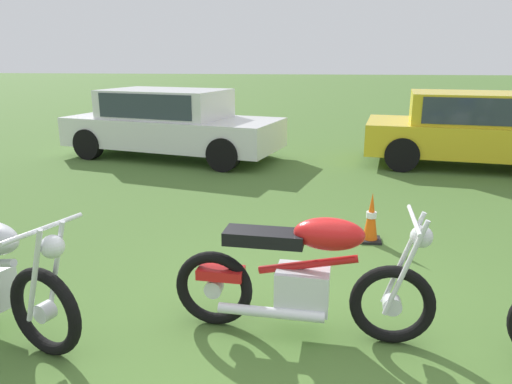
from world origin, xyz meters
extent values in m
plane|color=#476B2D|center=(0.00, 0.00, 0.00)|extent=(120.00, 120.00, 0.00)
torus|color=black|center=(-1.82, -0.49, 0.33)|extent=(0.66, 0.30, 0.67)
cylinder|color=silver|center=(-1.82, -0.49, 0.33)|extent=(0.17, 0.14, 0.14)
cylinder|color=silver|center=(-1.73, -0.43, 0.66)|extent=(0.26, 0.12, 0.72)
cylinder|color=silver|center=(-1.79, -0.60, 0.66)|extent=(0.26, 0.12, 0.72)
cylinder|color=silver|center=(-1.72, -0.53, 0.98)|extent=(0.24, 0.62, 0.03)
sphere|color=silver|center=(-1.66, -0.54, 0.86)|extent=(0.20, 0.20, 0.16)
torus|color=black|center=(0.65, -0.03, 0.31)|extent=(0.63, 0.13, 0.62)
torus|color=black|center=(-0.71, 0.06, 0.31)|extent=(0.63, 0.13, 0.62)
cylinder|color=silver|center=(0.65, -0.03, 0.31)|extent=(0.15, 0.11, 0.14)
cylinder|color=silver|center=(-0.71, 0.06, 0.31)|extent=(0.15, 0.11, 0.14)
cylinder|color=silver|center=(0.72, 0.06, 0.65)|extent=(0.27, 0.05, 0.74)
cylinder|color=silver|center=(0.70, -0.12, 0.65)|extent=(0.27, 0.05, 0.74)
cube|color=silver|center=(-0.01, 0.01, 0.38)|extent=(0.42, 0.32, 0.32)
cylinder|color=red|center=(0.02, 0.01, 0.58)|extent=(0.75, 0.11, 0.21)
ellipsoid|color=red|center=(0.17, 0.00, 0.83)|extent=(0.54, 0.29, 0.24)
cube|color=black|center=(-0.31, 0.03, 0.77)|extent=(0.61, 0.28, 0.10)
cube|color=red|center=(-0.65, 0.05, 0.45)|extent=(0.37, 0.20, 0.08)
cylinder|color=silver|center=(0.75, -0.03, 0.98)|extent=(0.07, 0.64, 0.03)
sphere|color=silver|center=(0.81, -0.04, 0.86)|extent=(0.17, 0.17, 0.16)
cylinder|color=silver|center=(-0.24, -0.13, 0.24)|extent=(0.80, 0.13, 0.08)
cube|color=silver|center=(-3.01, 6.54, 0.55)|extent=(4.82, 2.81, 0.60)
cube|color=silver|center=(-3.15, 6.58, 1.13)|extent=(2.80, 2.15, 0.60)
cube|color=#2D3842|center=(-3.15, 6.58, 1.15)|extent=(2.45, 2.09, 0.48)
cylinder|color=black|center=(-1.29, 6.97, 0.32)|extent=(0.67, 0.37, 0.64)
cylinder|color=black|center=(-1.69, 5.36, 0.32)|extent=(0.67, 0.37, 0.64)
cylinder|color=black|center=(-4.32, 7.72, 0.32)|extent=(0.67, 0.37, 0.64)
cylinder|color=black|center=(-4.72, 6.11, 0.32)|extent=(0.67, 0.37, 0.64)
cube|color=gold|center=(3.19, 6.44, 0.55)|extent=(4.50, 2.46, 0.60)
cube|color=gold|center=(3.04, 6.47, 1.13)|extent=(2.57, 1.99, 0.60)
cube|color=#2D3842|center=(3.04, 6.47, 1.15)|extent=(2.23, 1.98, 0.48)
cylinder|color=black|center=(1.90, 7.51, 0.32)|extent=(0.67, 0.31, 0.64)
cylinder|color=black|center=(1.64, 5.80, 0.32)|extent=(0.67, 0.31, 0.64)
cone|color=#EA590F|center=(0.71, 2.06, 0.29)|extent=(0.18, 0.18, 0.59)
cube|color=black|center=(0.71, 2.06, 0.01)|extent=(0.25, 0.25, 0.03)
cylinder|color=white|center=(0.71, 2.06, 0.32)|extent=(0.12, 0.12, 0.07)
camera|label=1|loc=(0.07, -3.32, 2.07)|focal=33.65mm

